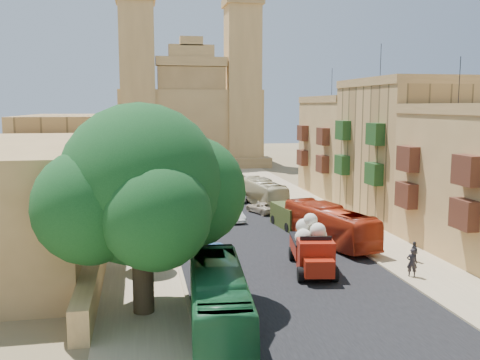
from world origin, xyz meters
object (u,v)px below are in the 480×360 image
object	(u,v)px
olive_pickup	(290,216)
bus_green_north	(218,299)
street_tree_d	(136,163)
red_truck	(312,247)
street_tree_a	(134,219)
car_white_a	(235,215)
car_white_b	(241,196)
pedestrian_c	(414,252)
car_dkblue	(177,186)
bus_red_east	(329,224)
street_tree_c	(136,180)
car_blue_a	(219,253)
car_cream	(262,208)
church	(189,114)
street_tree_b	(135,192)
bus_cream_east	(262,192)
ficus_tree	(143,190)
pedestrian_a	(412,263)
car_blue_b	(177,172)

from	to	relation	value
olive_pickup	bus_green_north	xyz separation A→B (m)	(-9.90, -21.37, 0.60)
street_tree_d	red_truck	xyz separation A→B (m)	(11.84, -38.60, -1.86)
street_tree_a	car_white_a	xyz separation A→B (m)	(9.42, 13.72, -2.90)
car_white_b	pedestrian_c	distance (m)	27.46
car_dkblue	bus_green_north	bearing A→B (deg)	-75.01
bus_red_east	olive_pickup	bearing A→B (deg)	-88.61
street_tree_c	car_dkblue	bearing A→B (deg)	60.94
car_blue_a	car_white_b	distance (m)	24.41
street_tree_d	car_dkblue	size ratio (longest dim) A/B	1.23
car_dkblue	car_blue_a	bearing A→B (deg)	-72.33
street_tree_d	car_white_a	size ratio (longest dim) A/B	1.40
red_truck	olive_pickup	xyz separation A→B (m)	(2.21, 12.96, -0.66)
car_white_a	car_cream	bearing A→B (deg)	39.49
church	car_cream	distance (m)	50.28
street_tree_b	bus_cream_east	distance (m)	17.08
car_white_b	car_blue_a	bearing A→B (deg)	95.70
ficus_tree	bus_red_east	distance (m)	19.99
street_tree_b	pedestrian_a	world-z (taller)	street_tree_b
street_tree_b	bus_green_north	world-z (taller)	street_tree_b
olive_pickup	car_blue_b	xyz separation A→B (m)	(-7.71, 38.24, -0.41)
bus_red_east	bus_green_north	bearing A→B (deg)	40.98
street_tree_c	car_white_a	xyz separation A→B (m)	(9.42, -10.28, -2.28)
car_blue_a	car_dkblue	distance (m)	32.75
red_truck	street_tree_a	bearing A→B (deg)	167.63
street_tree_b	bus_green_north	xyz separation A→B (m)	(4.14, -23.00, -1.86)
church	car_white_a	world-z (taller)	church
car_blue_b	olive_pickup	bearing A→B (deg)	-56.01
olive_pickup	pedestrian_a	distance (m)	15.95
street_tree_d	bus_red_east	world-z (taller)	street_tree_d
bus_green_north	street_tree_c	bearing A→B (deg)	101.70
street_tree_c	bus_red_east	world-z (taller)	street_tree_c
bus_green_north	olive_pickup	bearing A→B (deg)	70.08
street_tree_b	car_cream	size ratio (longest dim) A/B	1.26
church	bus_green_north	world-z (taller)	church
bus_red_east	ficus_tree	bearing A→B (deg)	27.08
street_tree_a	car_dkblue	xyz separation A→B (m)	(5.26, 33.46, -2.90)
bus_cream_east	street_tree_b	bearing A→B (deg)	27.74
car_white_b	car_white_a	bearing A→B (deg)	96.01
street_tree_b	street_tree_c	xyz separation A→B (m)	(0.00, 12.00, -0.56)
church	street_tree_b	xyz separation A→B (m)	(-10.00, -54.61, -6.06)
street_tree_d	church	bearing A→B (deg)	71.91
street_tree_b	bus_red_east	world-z (taller)	street_tree_b
bus_cream_east	car_cream	distance (m)	4.57
red_truck	car_white_b	xyz separation A→B (m)	(0.29, 26.94, -0.97)
street_tree_b	bus_cream_east	world-z (taller)	street_tree_b
street_tree_d	olive_pickup	bearing A→B (deg)	-61.28
bus_red_east	pedestrian_a	xyz separation A→B (m)	(2.31, -9.37, -0.59)
street_tree_d	red_truck	size ratio (longest dim) A/B	0.78
ficus_tree	car_blue_a	bearing A→B (deg)	58.37
red_truck	car_white_a	size ratio (longest dim) A/B	1.80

